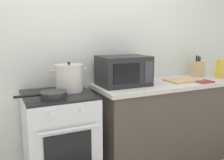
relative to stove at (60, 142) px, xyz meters
The scene contains 11 objects.
back_wall 1.09m from the stove, 29.72° to the left, with size 4.40×0.10×2.50m, color silver.
lower_cabinet_right 1.25m from the stove, ahead, with size 1.64×0.56×0.88m, color #4C4238.
countertop_right 1.33m from the stove, ahead, with size 1.70×0.60×0.04m, color beige.
stove is the anchor object (origin of this frame).
stock_pot 0.60m from the stove, 27.35° to the left, with size 0.34×0.26×0.27m.
frying_pan 0.51m from the stove, 119.98° to the right, with size 0.42×0.22×0.05m.
microwave 0.93m from the stove, ahead, with size 0.50×0.37×0.30m.
cutting_board 1.47m from the stove, ahead, with size 0.36×0.26×0.02m, color tan.
knife_block 1.84m from the stove, ahead, with size 0.13×0.10×0.26m.
pasta_box 2.03m from the stove, ahead, with size 0.08×0.08×0.22m, color gold.
oven_mitt 1.64m from the stove, ahead, with size 0.18×0.14×0.02m, color #993333.
Camera 1 is at (-0.83, -1.54, 1.44)m, focal length 39.88 mm.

